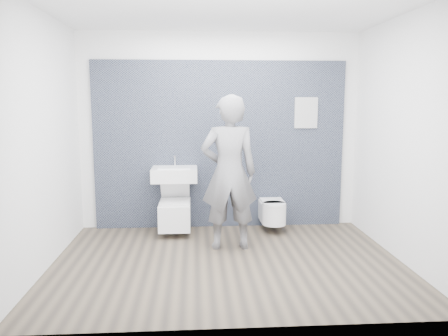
{
  "coord_description": "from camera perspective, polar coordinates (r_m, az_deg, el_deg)",
  "views": [
    {
      "loc": [
        -0.36,
        -4.8,
        1.83
      ],
      "look_at": [
        0.0,
        0.6,
        1.0
      ],
      "focal_mm": 35.0,
      "sensor_mm": 36.0,
      "label": 1
    }
  ],
  "objects": [
    {
      "name": "visitor",
      "position": [
        5.37,
        0.66,
        -0.66
      ],
      "size": [
        0.72,
        0.49,
        1.91
      ],
      "primitive_type": "imported",
      "rotation": [
        0.0,
        0.0,
        3.19
      ],
      "color": "slate",
      "rests_on": "ground"
    },
    {
      "name": "tile_wall",
      "position": [
        6.54,
        -0.51,
        -7.53
      ],
      "size": [
        3.6,
        0.06,
        2.4
      ],
      "primitive_type": "cube",
      "color": "black",
      "rests_on": "ground"
    },
    {
      "name": "room_shell",
      "position": [
        4.81,
        0.48,
        7.65
      ],
      "size": [
        4.0,
        4.0,
        4.0
      ],
      "color": "silver",
      "rests_on": "ground"
    },
    {
      "name": "toilet_rounded",
      "position": [
        6.25,
        6.39,
        -5.7
      ],
      "size": [
        0.33,
        0.57,
        0.31
      ],
      "color": "white",
      "rests_on": "ground"
    },
    {
      "name": "washbasin",
      "position": [
        6.09,
        -6.47,
        -0.76
      ],
      "size": [
        0.63,
        0.47,
        0.47
      ],
      "color": "white",
      "rests_on": "ground"
    },
    {
      "name": "ground",
      "position": [
        5.15,
        0.46,
        -12.1
      ],
      "size": [
        4.0,
        4.0,
        0.0
      ],
      "primitive_type": "plane",
      "color": "brown",
      "rests_on": "ground"
    },
    {
      "name": "toilet_square",
      "position": [
        6.13,
        -6.42,
        -5.84
      ],
      "size": [
        0.43,
        0.62,
        0.75
      ],
      "color": "white",
      "rests_on": "ground"
    },
    {
      "name": "info_placard",
      "position": [
        6.68,
        10.26,
        -7.32
      ],
      "size": [
        0.33,
        0.03,
        0.44
      ],
      "primitive_type": "cube",
      "color": "silver",
      "rests_on": "ground"
    }
  ]
}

